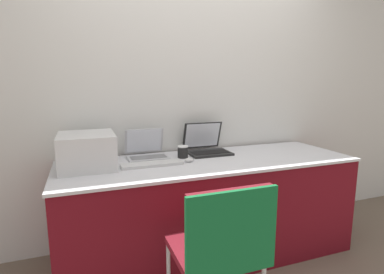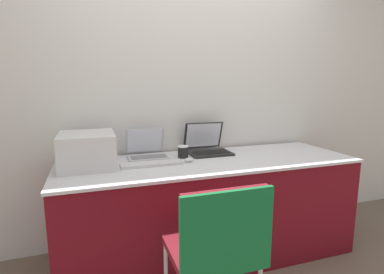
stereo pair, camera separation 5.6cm
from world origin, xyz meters
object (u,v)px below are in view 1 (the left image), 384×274
(laptop_right, at_px, (207,146))
(coffee_cup, at_px, (183,152))
(chair, at_px, (222,242))
(external_keyboard, at_px, (152,164))
(printer, at_px, (87,149))
(laptop_left, at_px, (147,151))
(mouse, at_px, (189,160))

(laptop_right, xyz_separation_m, coffee_cup, (-0.25, -0.10, -0.01))
(coffee_cup, distance_m, chair, 0.97)
(laptop_right, height_order, external_keyboard, laptop_right)
(printer, bearing_deg, laptop_left, 17.17)
(coffee_cup, height_order, chair, same)
(laptop_left, height_order, coffee_cup, laptop_left)
(mouse, bearing_deg, coffee_cup, 89.73)
(laptop_left, relative_size, external_keyboard, 0.71)
(coffee_cup, relative_size, mouse, 1.32)
(coffee_cup, bearing_deg, laptop_left, 159.16)
(external_keyboard, bearing_deg, mouse, -1.29)
(chair, bearing_deg, laptop_left, 99.21)
(laptop_left, xyz_separation_m, coffee_cup, (0.27, -0.10, -0.00))
(coffee_cup, xyz_separation_m, chair, (-0.10, -0.93, -0.26))
(mouse, bearing_deg, laptop_left, 136.66)
(printer, distance_m, coffee_cup, 0.72)
(external_keyboard, bearing_deg, printer, 165.97)
(laptop_left, bearing_deg, laptop_right, -0.50)
(laptop_right, distance_m, mouse, 0.35)
(printer, xyz_separation_m, laptop_left, (0.45, 0.14, -0.08))
(printer, distance_m, laptop_right, 0.97)
(external_keyboard, bearing_deg, chair, -77.04)
(coffee_cup, bearing_deg, chair, -96.15)
(coffee_cup, height_order, mouse, coffee_cup)
(printer, xyz_separation_m, laptop_right, (0.96, 0.13, -0.07))
(printer, height_order, chair, printer)
(printer, height_order, external_keyboard, printer)
(chair, bearing_deg, mouse, 82.73)
(laptop_left, height_order, mouse, laptop_left)
(printer, height_order, mouse, printer)
(laptop_right, relative_size, external_keyboard, 0.78)
(laptop_left, height_order, chair, laptop_left)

